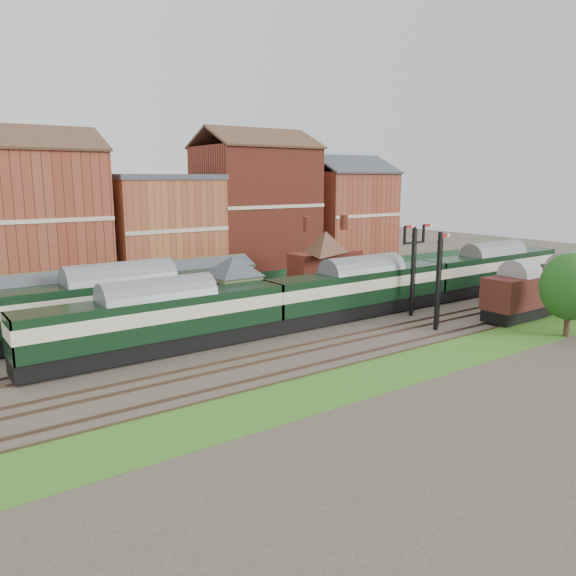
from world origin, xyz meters
TOP-DOWN VIEW (x-y plane):
  - ground at (0.00, 0.00)m, footprint 160.00×160.00m
  - grass_back at (0.00, 16.00)m, footprint 90.00×4.50m
  - grass_front at (0.00, -12.00)m, footprint 90.00×5.00m
  - fence at (0.00, 18.00)m, footprint 90.00×0.12m
  - platform at (-5.00, 9.75)m, footprint 55.00×3.40m
  - signal_box at (-3.00, 3.25)m, footprint 5.40×5.40m
  - brick_hut at (5.00, 3.25)m, footprint 3.20×2.64m
  - station_building at (12.00, 9.75)m, footprint 8.10×8.10m
  - canopy at (-11.00, 9.75)m, footprint 26.00×3.89m
  - semaphore_bracket at (12.04, -2.50)m, footprint 3.60×0.25m
  - semaphore_siding at (10.02, -7.00)m, footprint 1.23×0.25m
  - town_backdrop at (-0.18, 25.00)m, footprint 69.00×10.00m
  - dmu_train at (8.25, 0.00)m, footprint 57.62×3.03m
  - platform_railcar at (-11.37, 6.50)m, footprint 20.41×3.21m
  - goods_van_a at (18.25, -9.00)m, footprint 6.84×2.97m
  - goods_van_b at (25.78, -9.00)m, footprint 6.84×2.96m
  - tree_far at (16.61, -14.34)m, footprint 4.54×4.54m

SIDE VIEW (x-z plane):
  - ground at x=0.00m, z-range 0.00..0.00m
  - grass_back at x=0.00m, z-range 0.00..0.06m
  - grass_front at x=0.00m, z-range 0.00..0.06m
  - platform at x=-5.00m, z-range 0.00..1.00m
  - fence at x=0.00m, z-range 0.00..1.50m
  - brick_hut at x=5.00m, z-range -0.28..2.67m
  - goods_van_b at x=25.78m, z-range 0.26..4.41m
  - goods_van_a at x=18.25m, z-range 0.26..4.42m
  - dmu_train at x=8.25m, z-range 0.37..4.79m
  - platform_railcar at x=-11.37m, z-range 0.38..5.08m
  - signal_box at x=-3.00m, z-range 0.19..6.19m
  - station_building at x=12.00m, z-range 1.01..6.91m
  - tree_far at x=16.61m, z-range 0.69..7.31m
  - semaphore_siding at x=10.02m, z-range 0.16..8.16m
  - canopy at x=-11.00m, z-range 2.54..6.62m
  - semaphore_bracket at x=12.04m, z-range 0.54..8.72m
  - town_backdrop at x=-0.18m, z-range -1.00..15.00m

